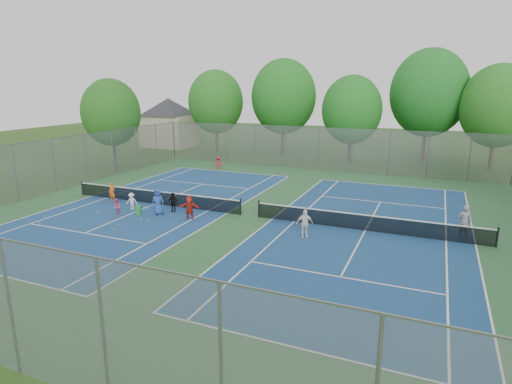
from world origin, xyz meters
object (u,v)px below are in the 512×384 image
ball_crate (154,208)px  instructor (464,222)px  net_right (366,223)px  net_left (155,198)px  ball_hopper (139,210)px

ball_crate → instructor: 18.27m
net_right → instructor: size_ratio=7.12×
net_left → instructor: size_ratio=7.12×
ball_crate → ball_hopper: ball_hopper is taller
net_left → ball_crate: size_ratio=42.08×
ball_crate → net_right: bearing=5.1°
instructor → net_left: bearing=-3.6°
ball_hopper → net_right: bearing=10.5°
net_right → ball_hopper: size_ratio=20.74×
ball_hopper → instructor: size_ratio=0.34×
net_left → ball_hopper: bearing=-76.8°
net_right → ball_crate: net_right is taller
net_right → ball_hopper: 13.65m
net_left → instructor: (18.91, 0.88, 0.45)m
net_right → ball_crate: (-13.22, -1.19, -0.32)m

